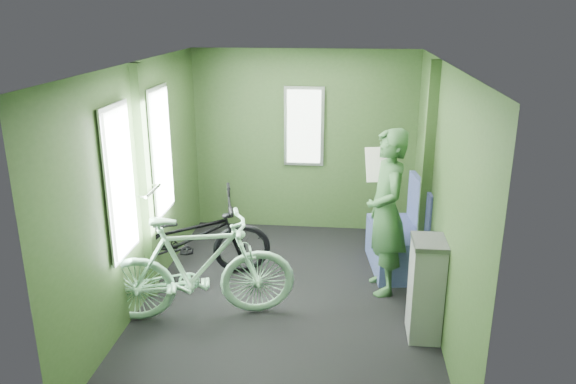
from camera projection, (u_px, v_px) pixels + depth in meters
name	position (u px, v px, depth m)	size (l,w,h in m)	color
room	(283.00, 159.00, 5.16)	(4.00, 4.02, 2.31)	black
bicycle_black	(187.00, 279.00, 6.01)	(0.63, 1.82, 0.96)	black
bicycle_mint	(200.00, 320.00, 5.21)	(0.50, 1.78, 1.07)	#A3E3BB
passenger	(386.00, 212.00, 5.54)	(0.51, 0.75, 1.68)	#345F33
waste_box	(426.00, 289.00, 4.84)	(0.27, 0.38, 0.91)	gray
bench_seat	(399.00, 243.00, 6.17)	(0.64, 1.01, 1.00)	navy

